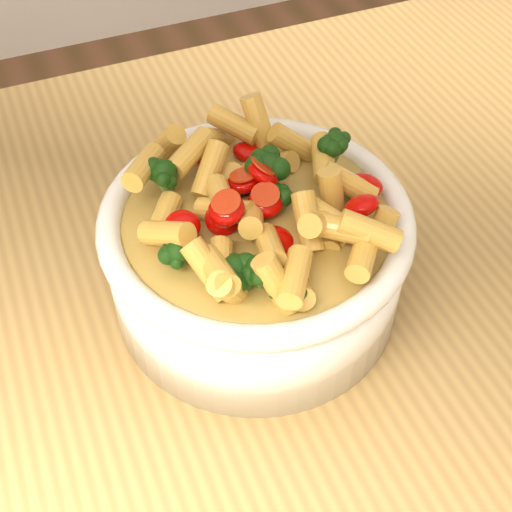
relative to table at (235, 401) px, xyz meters
name	(u,v)px	position (x,y,z in m)	size (l,w,h in m)	color
table	(235,401)	(0.00, 0.00, 0.00)	(1.20, 0.80, 0.90)	tan
serving_bowl	(256,255)	(0.03, 0.03, 0.15)	(0.23, 0.23, 0.10)	white
pasta_salad	(256,196)	(0.03, 0.03, 0.21)	(0.18, 0.18, 0.04)	#FFC650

